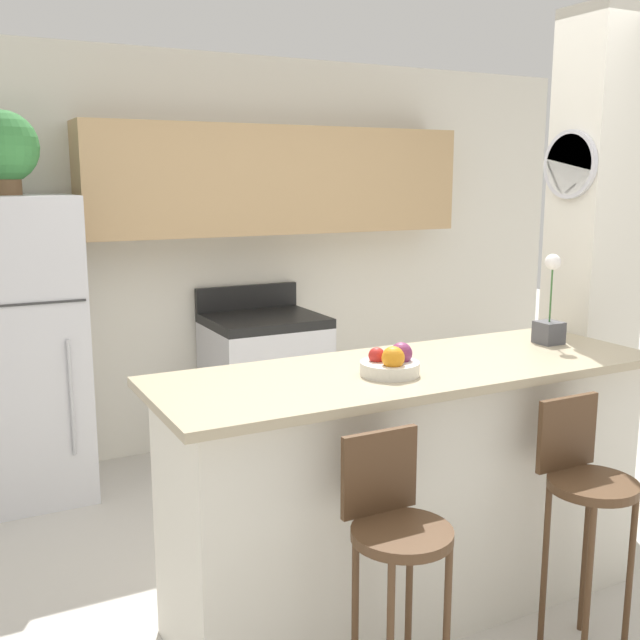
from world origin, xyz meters
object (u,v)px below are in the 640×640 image
object	(u,v)px
refrigerator	(18,351)
stove_range	(265,384)
orchid_vase	(550,316)
bar_stool_right	(585,490)
bar_stool_left	(395,539)
potted_plant_on_fridge	(2,149)
fruit_bowl	(391,364)

from	to	relation	value
refrigerator	stove_range	size ratio (longest dim) A/B	1.58
orchid_vase	bar_stool_right	bearing A→B (deg)	-121.63
bar_stool_left	bar_stool_right	world-z (taller)	same
potted_plant_on_fridge	bar_stool_right	bearing A→B (deg)	-55.32
potted_plant_on_fridge	refrigerator	bearing A→B (deg)	-61.22
stove_range	bar_stool_left	distance (m)	2.55
orchid_vase	stove_range	bearing A→B (deg)	107.53
potted_plant_on_fridge	fruit_bowl	world-z (taller)	potted_plant_on_fridge
bar_stool_left	fruit_bowl	world-z (taller)	fruit_bowl
bar_stool_left	potted_plant_on_fridge	xyz separation A→B (m)	(-0.87, 2.46, 1.28)
bar_stool_left	orchid_vase	world-z (taller)	orchid_vase
bar_stool_right	orchid_vase	world-z (taller)	orchid_vase
bar_stool_left	orchid_vase	size ratio (longest dim) A/B	2.41
refrigerator	bar_stool_right	bearing A→B (deg)	-55.32
bar_stool_left	bar_stool_right	xyz separation A→B (m)	(0.83, 0.00, 0.00)
refrigerator	bar_stool_right	xyz separation A→B (m)	(1.70, -2.46, -0.20)
stove_range	potted_plant_on_fridge	distance (m)	2.08
potted_plant_on_fridge	orchid_vase	size ratio (longest dim) A/B	1.09
potted_plant_on_fridge	orchid_vase	world-z (taller)	potted_plant_on_fridge
refrigerator	potted_plant_on_fridge	distance (m)	1.08
potted_plant_on_fridge	orchid_vase	distance (m)	2.88
bar_stool_left	potted_plant_on_fridge	world-z (taller)	potted_plant_on_fridge
refrigerator	potted_plant_on_fridge	bearing A→B (deg)	118.78
refrigerator	fruit_bowl	size ratio (longest dim) A/B	7.46
refrigerator	stove_range	distance (m)	1.52
orchid_vase	fruit_bowl	bearing A→B (deg)	-171.61
fruit_bowl	stove_range	bearing A→B (deg)	80.48
refrigerator	bar_stool_right	world-z (taller)	refrigerator
orchid_vase	bar_stool_left	bearing A→B (deg)	-153.57
stove_range	bar_stool_right	world-z (taller)	stove_range
stove_range	orchid_vase	bearing A→B (deg)	-72.47
potted_plant_on_fridge	fruit_bowl	xyz separation A→B (m)	(1.14, -2.00, -0.84)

